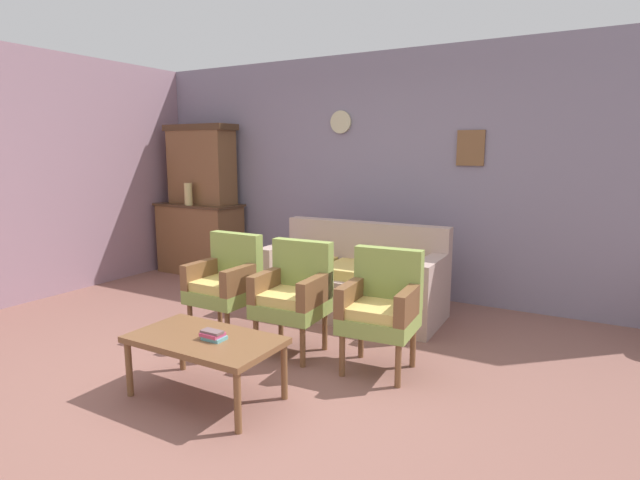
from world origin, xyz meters
TOP-DOWN VIEW (x-y plane):
  - ground_plane at (0.00, 0.00)m, footprint 7.68×7.68m
  - wall_back_with_decor at (0.00, 2.63)m, footprint 6.40×0.09m
  - side_cabinet at (-2.54, 2.25)m, footprint 1.16×0.55m
  - cabinet_upper_hutch at (-2.54, 2.33)m, footprint 0.99×0.38m
  - vase_on_cabinet at (-2.54, 2.06)m, footprint 0.10×0.10m
  - floral_couch at (0.04, 1.69)m, footprint 1.78×0.86m
  - armchair_by_doorway at (-0.68, 0.58)m, footprint 0.52×0.49m
  - armchair_near_couch_end at (0.04, 0.56)m, footprint 0.55×0.52m
  - armchair_near_cabinet at (0.79, 0.60)m, footprint 0.56×0.53m
  - coffee_table at (-0.03, -0.40)m, footprint 1.00×0.56m
  - book_stack_on_table at (0.05, -0.40)m, footprint 0.15×0.11m

SIDE VIEW (x-z plane):
  - ground_plane at x=0.00m, z-range 0.00..0.00m
  - floral_couch at x=0.04m, z-range -0.12..0.78m
  - coffee_table at x=-0.03m, z-range 0.17..0.59m
  - book_stack_on_table at x=0.05m, z-range 0.42..0.48m
  - side_cabinet at x=-2.54m, z-range 0.00..0.93m
  - armchair_by_doorway at x=-0.68m, z-range 0.05..0.95m
  - armchair_near_couch_end at x=0.04m, z-range 0.05..0.95m
  - armchair_near_cabinet at x=0.79m, z-range 0.05..0.95m
  - vase_on_cabinet at x=-2.54m, z-range 0.93..1.21m
  - wall_back_with_decor at x=0.00m, z-range 0.00..2.70m
  - cabinet_upper_hutch at x=-2.54m, z-range 0.94..1.97m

